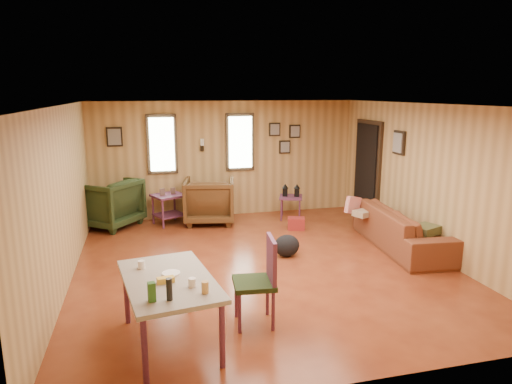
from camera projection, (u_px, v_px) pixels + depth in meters
room at (269, 183)px, 7.00m from camera, size 5.54×6.04×2.44m
sofa at (404, 222)px, 7.63m from camera, size 0.88×2.35×0.90m
recliner_brown at (210, 198)px, 9.10m from camera, size 1.12×1.07×0.99m
recliner_green at (108, 201)px, 8.81m from camera, size 1.36×1.37×1.03m
end_table at (169, 204)px, 9.01m from camera, size 0.74×0.72×0.74m
side_table at (291, 195)px, 9.36m from camera, size 0.59×0.59×0.74m
cooler at (296, 224)px, 8.71m from camera, size 0.37×0.32×0.23m
backpack at (287, 246)px, 7.27m from camera, size 0.49×0.43×0.36m
sofa_pillows at (389, 219)px, 7.63m from camera, size 0.98×1.73×0.36m
dining_table at (169, 285)px, 4.64m from camera, size 1.06×1.54×0.93m
dining_chair at (261, 276)px, 5.08m from camera, size 0.50×0.50×1.01m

